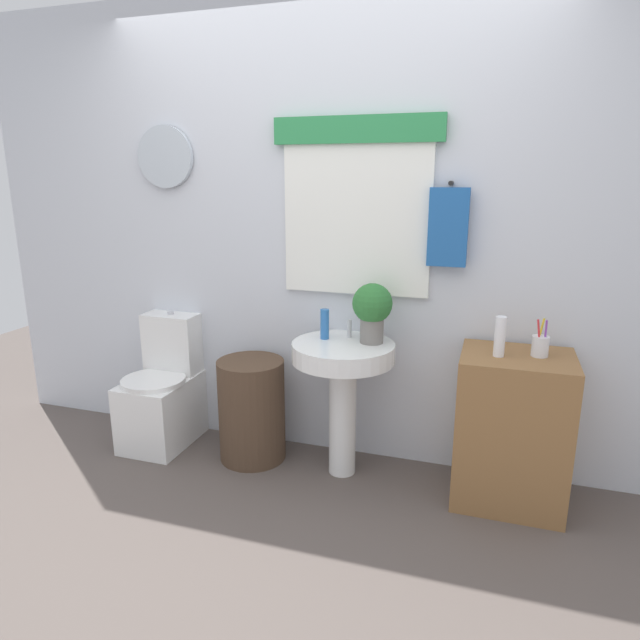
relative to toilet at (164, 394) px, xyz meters
name	(u,v)px	position (x,y,z in m)	size (l,w,h in m)	color
ground_plane	(247,559)	(0.97, -0.89, -0.31)	(8.00, 8.00, 0.00)	#564C47
back_wall	(326,234)	(0.98, 0.26, 1.00)	(4.40, 0.18, 2.60)	silver
toilet	(164,394)	(0.00, 0.00, 0.00)	(0.38, 0.51, 0.81)	white
laundry_hamper	(252,410)	(0.62, -0.04, -0.01)	(0.39, 0.39, 0.60)	#4C3828
pedestal_sink	(343,374)	(1.17, -0.04, 0.28)	(0.55, 0.55, 0.76)	white
faucet	(349,328)	(1.17, 0.08, 0.50)	(0.03, 0.03, 0.10)	silver
wooden_cabinet	(512,429)	(2.05, -0.04, 0.08)	(0.54, 0.44, 0.78)	olive
soap_bottle	(325,324)	(1.05, 0.01, 0.54)	(0.05, 0.05, 0.17)	#2D6BB7
potted_plant	(372,308)	(1.31, 0.02, 0.64)	(0.21, 0.21, 0.32)	slate
lotion_bottle	(500,337)	(1.96, -0.08, 0.57)	(0.05, 0.05, 0.20)	white
toothbrush_cup	(540,346)	(2.14, -0.02, 0.53)	(0.08, 0.08, 0.18)	silver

